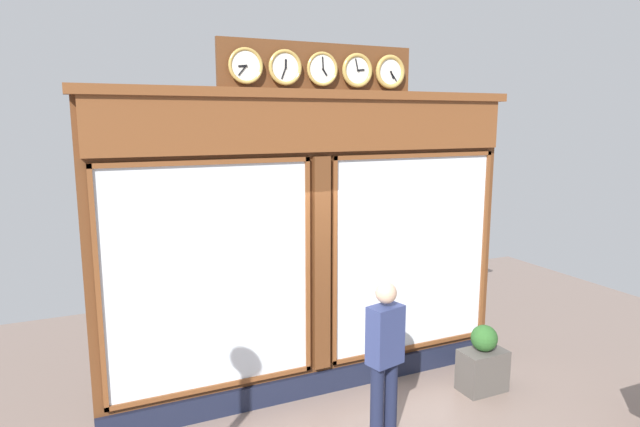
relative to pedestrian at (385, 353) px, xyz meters
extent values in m
cube|color=#5B3319|center=(0.22, -1.27, 0.84)|extent=(5.11, 0.30, 3.54)
cube|color=#191E33|center=(0.22, -1.10, -0.79)|extent=(5.11, 0.08, 0.28)
cube|color=brown|center=(0.22, -1.08, 2.31)|extent=(5.01, 0.08, 0.59)
cube|color=brown|center=(0.22, -1.10, 2.66)|extent=(5.21, 0.20, 0.10)
cube|color=silver|center=(-1.08, -1.10, 0.69)|extent=(2.21, 0.02, 2.45)
cube|color=brown|center=(-1.08, -1.08, 1.94)|extent=(2.31, 0.04, 0.05)
cube|color=brown|center=(-1.08, -1.08, -0.56)|extent=(2.31, 0.04, 0.05)
cube|color=brown|center=(-2.21, -1.08, 0.69)|extent=(0.05, 0.04, 2.55)
cube|color=brown|center=(0.05, -1.08, 0.69)|extent=(0.05, 0.04, 2.55)
cube|color=silver|center=(1.53, -1.10, 0.69)|extent=(2.21, 0.02, 2.45)
cube|color=brown|center=(1.53, -1.08, 1.94)|extent=(2.31, 0.04, 0.05)
cube|color=brown|center=(1.53, -1.08, -0.56)|extent=(2.31, 0.04, 0.05)
cube|color=brown|center=(2.65, -1.08, 0.69)|extent=(0.05, 0.04, 2.55)
cube|color=brown|center=(0.40, -1.08, 0.69)|extent=(0.05, 0.04, 2.55)
cube|color=#5B3319|center=(0.22, -1.09, 0.69)|extent=(0.20, 0.10, 2.55)
cube|color=#5B3319|center=(0.22, -1.14, 2.93)|extent=(2.32, 0.06, 0.58)
cylinder|color=white|center=(-0.65, -1.06, 2.93)|extent=(0.31, 0.02, 0.31)
torus|color=#B79347|center=(-0.65, -1.06, 2.93)|extent=(0.39, 0.05, 0.39)
cube|color=black|center=(-0.67, -1.04, 2.89)|extent=(0.05, 0.01, 0.08)
cube|color=black|center=(-0.69, -1.04, 2.87)|extent=(0.09, 0.01, 0.11)
sphere|color=black|center=(-0.65, -1.04, 2.93)|extent=(0.02, 0.02, 0.02)
cylinder|color=white|center=(-0.21, -1.06, 2.93)|extent=(0.31, 0.02, 0.31)
torus|color=#B79347|center=(-0.21, -1.06, 2.93)|extent=(0.38, 0.05, 0.38)
cube|color=black|center=(-0.25, -1.04, 2.93)|extent=(0.09, 0.01, 0.03)
cube|color=black|center=(-0.20, -1.04, 2.99)|extent=(0.04, 0.01, 0.13)
sphere|color=black|center=(-0.21, -1.04, 2.93)|extent=(0.02, 0.02, 0.02)
cylinder|color=white|center=(0.22, -1.06, 2.93)|extent=(0.31, 0.02, 0.31)
torus|color=#B79347|center=(0.22, -1.06, 2.93)|extent=(0.37, 0.04, 0.37)
cube|color=black|center=(0.20, -1.04, 2.89)|extent=(0.06, 0.01, 0.08)
cube|color=black|center=(0.23, -1.04, 2.99)|extent=(0.02, 0.01, 0.13)
sphere|color=black|center=(0.22, -1.04, 2.93)|extent=(0.02, 0.02, 0.02)
cylinder|color=white|center=(0.66, -1.06, 2.93)|extent=(0.31, 0.02, 0.31)
torus|color=#B79347|center=(0.66, -1.06, 2.93)|extent=(0.38, 0.04, 0.38)
cube|color=black|center=(0.66, -1.04, 2.97)|extent=(0.02, 0.01, 0.08)
cube|color=black|center=(0.68, -1.04, 2.87)|extent=(0.06, 0.01, 0.13)
sphere|color=black|center=(0.66, -1.04, 2.93)|extent=(0.02, 0.02, 0.02)
cylinder|color=white|center=(1.10, -1.06, 2.93)|extent=(0.31, 0.02, 0.31)
torus|color=#B79347|center=(1.10, -1.06, 2.93)|extent=(0.37, 0.04, 0.37)
cube|color=black|center=(1.14, -1.04, 2.92)|extent=(0.09, 0.01, 0.03)
cube|color=black|center=(1.14, -1.04, 2.88)|extent=(0.09, 0.01, 0.11)
sphere|color=black|center=(1.10, -1.04, 2.93)|extent=(0.02, 0.02, 0.02)
cylinder|color=#191E38|center=(0.10, 0.02, -0.52)|extent=(0.14, 0.14, 0.82)
cylinder|color=#191E38|center=(-0.10, -0.02, -0.52)|extent=(0.14, 0.14, 0.82)
cube|color=navy|center=(0.00, 0.00, 0.20)|extent=(0.40, 0.30, 0.62)
sphere|color=tan|center=(0.00, 0.00, 0.65)|extent=(0.22, 0.22, 0.22)
cube|color=#4C4742|center=(-1.63, -0.34, -0.67)|extent=(0.56, 0.36, 0.52)
sphere|color=#285623|center=(-1.63, -0.34, -0.25)|extent=(0.32, 0.32, 0.32)
camera|label=1|loc=(2.80, 4.51, 2.38)|focal=30.49mm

